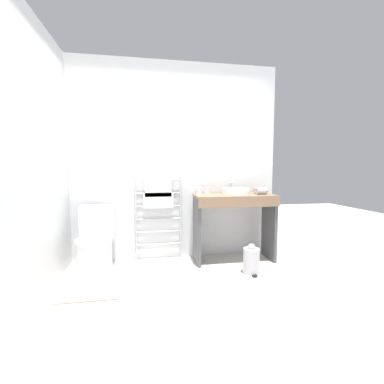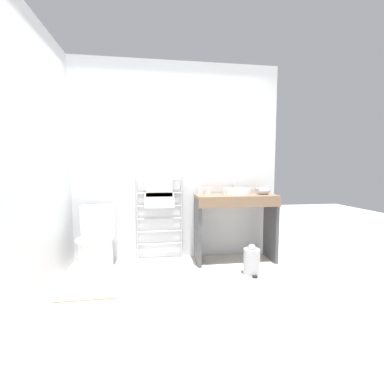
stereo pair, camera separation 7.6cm
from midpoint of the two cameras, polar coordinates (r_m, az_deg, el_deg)
name	(u,v)px [view 1 (the left image)]	position (r m, az deg, el deg)	size (l,w,h in m)	color
ground_plane	(188,311)	(2.44, -1.84, -24.85)	(12.00, 12.00, 0.00)	beige
wall_back	(172,162)	(3.54, -5.03, 6.68)	(2.88, 0.12, 2.63)	silver
wall_side	(40,159)	(2.99, -31.32, 6.23)	(0.12, 2.04, 2.63)	silver
toilet	(95,246)	(3.31, -21.34, -11.14)	(0.41, 0.55, 0.78)	white
towel_radiator	(158,201)	(3.44, -8.13, -2.01)	(0.62, 0.06, 1.12)	silver
vanity_counter	(234,216)	(3.43, 8.76, -5.21)	(1.04, 0.46, 0.89)	#84664C
sink_basin	(236,191)	(3.39, 9.13, 0.17)	(0.36, 0.36, 0.08)	white
faucet	(231,186)	(3.57, 8.15, 1.35)	(0.02, 0.10, 0.16)	silver
cup_near_wall	(199,190)	(3.44, 0.91, 0.35)	(0.08, 0.08, 0.09)	white
cup_near_edge	(207,191)	(3.41, 2.80, 0.24)	(0.08, 0.08, 0.09)	white
hair_dryer	(261,191)	(3.52, 14.58, 0.24)	(0.18, 0.19, 0.09)	#B7B7BC
trash_bin	(251,260)	(3.16, 12.34, -14.61)	(0.19, 0.22, 0.36)	#B7B7BC
bath_mat	(90,293)	(2.90, -22.47, -19.98)	(0.56, 0.36, 0.01)	gray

